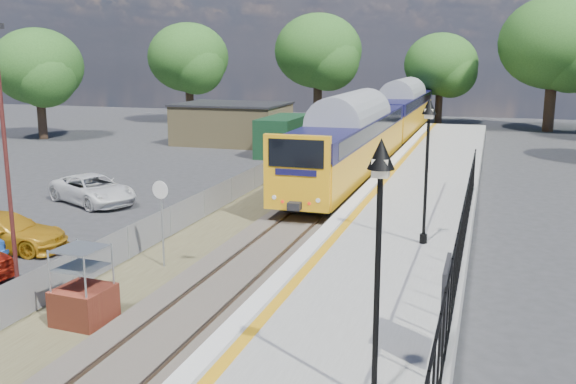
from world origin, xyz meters
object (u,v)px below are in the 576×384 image
at_px(victorian_lamp_south, 379,212).
at_px(victorian_lamp_north, 428,137).
at_px(carpark_lamp, 5,146).
at_px(car_white, 93,189).
at_px(train, 383,121).
at_px(brick_plinth, 83,287).
at_px(speed_sign, 161,209).
at_px(car_yellow, 4,232).

bearing_deg(victorian_lamp_south, victorian_lamp_north, 91.15).
distance_m(carpark_lamp, car_white, 12.04).
xyz_separation_m(victorian_lamp_north, train, (-5.30, 23.97, -1.96)).
relative_size(brick_plinth, car_white, 0.43).
distance_m(train, brick_plinth, 31.00).
relative_size(victorian_lamp_north, train, 0.11).
height_order(speed_sign, car_yellow, speed_sign).
bearing_deg(speed_sign, brick_plinth, -80.04).
bearing_deg(victorian_lamp_north, brick_plinth, -138.48).
bearing_deg(speed_sign, car_white, 143.51).
height_order(victorian_lamp_south, train, victorian_lamp_south).
bearing_deg(car_white, brick_plinth, -121.34).
bearing_deg(car_yellow, car_white, 3.95).
relative_size(brick_plinth, speed_sign, 0.72).
xyz_separation_m(victorian_lamp_south, carpark_lamp, (-11.18, 4.41, 0.00)).
xyz_separation_m(victorian_lamp_north, car_yellow, (-14.32, -2.27, -3.64)).
bearing_deg(brick_plinth, speed_sign, 92.54).
bearing_deg(carpark_lamp, victorian_lamp_south, -21.53).
xyz_separation_m(brick_plinth, speed_sign, (-0.20, 4.55, 0.99)).
height_order(victorian_lamp_north, carpark_lamp, carpark_lamp).
height_order(victorian_lamp_north, speed_sign, victorian_lamp_north).
bearing_deg(speed_sign, car_yellow, -173.38).
xyz_separation_m(speed_sign, car_white, (-7.57, 7.29, -1.32)).
xyz_separation_m(train, car_yellow, (-9.02, -26.24, -1.68)).
xyz_separation_m(victorian_lamp_south, victorian_lamp_north, (-0.20, 10.00, 0.00)).
xyz_separation_m(carpark_lamp, car_white, (-4.59, 10.52, -3.64)).
bearing_deg(car_yellow, train, -24.86).
height_order(victorian_lamp_south, carpark_lamp, carpark_lamp).
xyz_separation_m(victorian_lamp_north, speed_sign, (-8.00, -2.36, -2.32)).
relative_size(carpark_lamp, car_yellow, 1.67).
bearing_deg(brick_plinth, victorian_lamp_north, 41.52).
distance_m(victorian_lamp_north, carpark_lamp, 12.32).
height_order(brick_plinth, car_white, brick_plinth).
xyz_separation_m(victorian_lamp_north, carpark_lamp, (-10.98, -5.59, 0.00)).
bearing_deg(brick_plinth, train, 85.37).
height_order(carpark_lamp, car_white, carpark_lamp).
bearing_deg(brick_plinth, carpark_lamp, 157.53).
distance_m(brick_plinth, carpark_lamp, 4.77).
height_order(victorian_lamp_south, car_white, victorian_lamp_south).
height_order(speed_sign, car_white, speed_sign).
bearing_deg(train, car_yellow, -108.98).
bearing_deg(speed_sign, train, 91.56).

